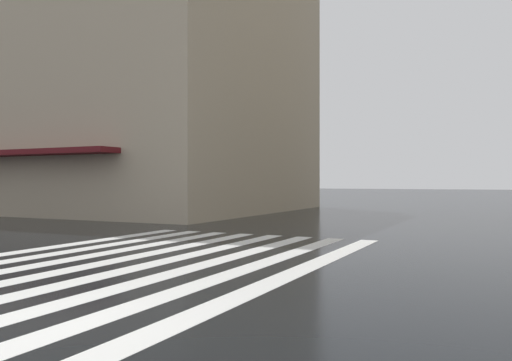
{
  "coord_description": "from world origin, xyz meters",
  "views": [
    {
      "loc": [
        -4.3,
        -4.9,
        1.71
      ],
      "look_at": [
        8.28,
        1.25,
        1.73
      ],
      "focal_mm": 36.06,
      "sensor_mm": 36.0,
      "label": 1
    }
  ],
  "objects": [
    {
      "name": "ground_plane",
      "position": [
        0.0,
        0.0,
        0.0
      ],
      "size": [
        220.0,
        220.0,
        0.0
      ],
      "primitive_type": "plane",
      "color": "black"
    },
    {
      "name": "zebra_crossing",
      "position": [
        4.0,
        2.17,
        0.0
      ],
      "size": [
        13.0,
        7.5,
        0.01
      ],
      "color": "silver",
      "rests_on": "ground_plane"
    },
    {
      "name": "haussmann_block_mid",
      "position": [
        20.35,
        17.38,
        11.02
      ],
      "size": [
        16.91,
        22.17,
        22.51
      ],
      "color": "tan",
      "rests_on": "ground_plane"
    }
  ]
}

